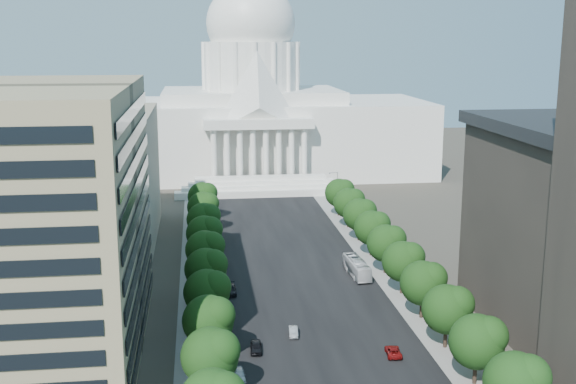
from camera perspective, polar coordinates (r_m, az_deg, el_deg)
name	(u,v)px	position (r m, az deg, el deg)	size (l,w,h in m)	color
road_asphalt	(285,250)	(161.27, -0.20, -4.63)	(30.00, 260.00, 0.01)	black
sidewalk_left	(200,253)	(160.17, -6.99, -4.84)	(8.00, 260.00, 0.02)	gray
sidewalk_right	(369,247)	(164.57, 6.40, -4.36)	(8.00, 260.00, 0.02)	gray
capitol	(252,116)	(250.27, -2.87, 6.05)	(120.00, 56.00, 73.00)	white
office_block_left_far	(67,181)	(168.82, -17.03, 0.84)	(38.00, 52.00, 30.00)	gray
tree_l_b	(212,354)	(95.86, -6.00, -12.65)	(7.79, 7.60, 9.97)	#33261C
tree_l_c	(210,319)	(106.87, -6.15, -9.96)	(7.79, 7.60, 9.97)	#33261C
tree_l_d	(209,291)	(118.08, -6.27, -7.78)	(7.79, 7.60, 9.97)	#33261C
tree_l_e	(208,268)	(129.43, -6.37, -5.98)	(7.79, 7.60, 9.97)	#33261C
tree_l_f	(207,249)	(140.89, -6.46, -4.47)	(7.79, 7.60, 9.97)	#33261C
tree_l_g	(206,232)	(152.43, -6.53, -3.18)	(7.79, 7.60, 9.97)	#33261C
tree_l_h	(205,218)	(164.04, -6.59, -2.08)	(7.79, 7.60, 9.97)	#33261C
tree_l_i	(204,206)	(175.70, -6.64, -1.13)	(7.79, 7.60, 9.97)	#33261C
tree_l_j	(204,196)	(187.40, -6.69, -0.29)	(7.79, 7.60, 9.97)	#33261C
tree_r_a	(518,381)	(92.86, 17.74, -14.05)	(7.79, 7.60, 9.97)	#33261C
tree_r_b	(480,340)	(102.80, 14.91, -11.24)	(7.79, 7.60, 9.97)	#33261C
tree_r_c	(449,308)	(113.14, 12.63, -8.92)	(7.79, 7.60, 9.97)	#33261C
tree_r_d	(425,282)	(123.79, 10.76, -6.97)	(7.79, 7.60, 9.97)	#33261C
tree_r_e	(405,260)	(134.66, 9.19, -5.34)	(7.79, 7.60, 9.97)	#33261C
tree_r_f	(388,242)	(145.71, 7.88, -3.94)	(7.79, 7.60, 9.97)	#33261C
tree_r_g	(373,227)	(156.89, 6.75, -2.75)	(7.79, 7.60, 9.97)	#33261C
tree_r_h	(361,214)	(168.19, 5.77, -1.71)	(7.79, 7.60, 9.97)	#33261C
tree_r_i	(350,202)	(179.58, 4.92, -0.80)	(7.79, 7.60, 9.97)	#33261C
tree_r_j	(340,192)	(191.05, 4.17, 0.00)	(7.79, 7.60, 9.97)	#33261C
streetlight_b	(461,313)	(113.19, 13.51, -9.29)	(2.61, 0.44, 9.00)	gray
streetlight_c	(412,263)	(135.46, 9.80, -5.53)	(2.61, 0.44, 9.00)	gray
streetlight_d	(379,228)	(158.55, 7.19, -2.84)	(2.61, 0.44, 9.00)	gray
streetlight_e	(354,202)	(182.14, 5.25, -0.83)	(2.61, 0.44, 9.00)	gray
streetlight_f	(335,183)	(206.07, 3.77, 0.72)	(2.61, 0.44, 9.00)	gray
car_dark_a	(256,347)	(111.41, -2.55, -12.14)	(1.74, 4.33, 1.48)	black
car_silver	(293,332)	(116.84, 0.42, -10.98)	(1.37, 3.94, 1.30)	#AEB1B6
car_red	(393,351)	(111.25, 8.31, -12.36)	(2.11, 4.57, 1.27)	maroon
car_dark_b	(231,290)	(134.96, -4.56, -7.72)	(2.14, 5.27, 1.53)	black
car_parked	(239,375)	(103.20, -3.90, -14.24)	(1.75, 4.35, 1.48)	#AFB3B8
city_bus	(357,267)	(144.92, 5.45, -5.95)	(2.82, 12.04, 3.35)	silver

